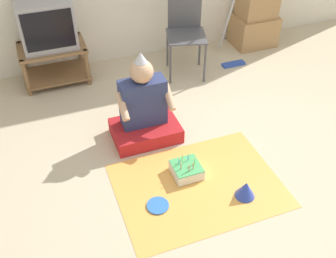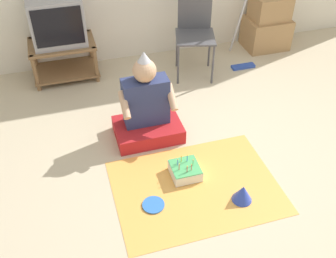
{
  "view_description": "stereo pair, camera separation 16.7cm",
  "coord_description": "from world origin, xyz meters",
  "px_view_note": "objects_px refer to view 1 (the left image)",
  "views": [
    {
      "loc": [
        -1.4,
        -2.14,
        2.39
      ],
      "look_at": [
        -0.53,
        0.19,
        0.35
      ],
      "focal_mm": 42.0,
      "sensor_mm": 36.0,
      "label": 1
    },
    {
      "loc": [
        -1.24,
        -2.19,
        2.39
      ],
      "look_at": [
        -0.53,
        0.19,
        0.35
      ],
      "focal_mm": 42.0,
      "sensor_mm": 36.0,
      "label": 2
    }
  ],
  "objects_px": {
    "tv": "(46,24)",
    "birthday_cake": "(187,170)",
    "folding_chair": "(185,27)",
    "paper_plate": "(158,205)",
    "party_hat_blue": "(246,189)",
    "cardboard_box_stack": "(255,22)",
    "person_seated": "(144,112)",
    "dust_mop": "(232,35)"
  },
  "relations": [
    {
      "from": "folding_chair",
      "to": "cardboard_box_stack",
      "type": "xyz_separation_m",
      "value": [
        1.07,
        0.3,
        -0.23
      ]
    },
    {
      "from": "cardboard_box_stack",
      "to": "paper_plate",
      "type": "height_order",
      "value": "cardboard_box_stack"
    },
    {
      "from": "dust_mop",
      "to": "party_hat_blue",
      "type": "height_order",
      "value": "dust_mop"
    },
    {
      "from": "birthday_cake",
      "to": "paper_plate",
      "type": "distance_m",
      "value": 0.42
    },
    {
      "from": "folding_chair",
      "to": "person_seated",
      "type": "distance_m",
      "value": 1.29
    },
    {
      "from": "tv",
      "to": "person_seated",
      "type": "xyz_separation_m",
      "value": [
        0.63,
        -1.28,
        -0.4
      ]
    },
    {
      "from": "tv",
      "to": "birthday_cake",
      "type": "bearing_deg",
      "value": -67.21
    },
    {
      "from": "tv",
      "to": "folding_chair",
      "type": "distance_m",
      "value": 1.46
    },
    {
      "from": "dust_mop",
      "to": "party_hat_blue",
      "type": "bearing_deg",
      "value": -114.08
    },
    {
      "from": "person_seated",
      "to": "paper_plate",
      "type": "bearing_deg",
      "value": -101.4
    },
    {
      "from": "paper_plate",
      "to": "tv",
      "type": "bearing_deg",
      "value": 102.08
    },
    {
      "from": "cardboard_box_stack",
      "to": "person_seated",
      "type": "distance_m",
      "value": 2.27
    },
    {
      "from": "person_seated",
      "to": "party_hat_blue",
      "type": "relative_size",
      "value": 5.4
    },
    {
      "from": "cardboard_box_stack",
      "to": "tv",
      "type": "bearing_deg",
      "value": 179.88
    },
    {
      "from": "folding_chair",
      "to": "paper_plate",
      "type": "distance_m",
      "value": 2.13
    },
    {
      "from": "tv",
      "to": "cardboard_box_stack",
      "type": "bearing_deg",
      "value": -0.12
    },
    {
      "from": "birthday_cake",
      "to": "party_hat_blue",
      "type": "height_order",
      "value": "birthday_cake"
    },
    {
      "from": "birthday_cake",
      "to": "party_hat_blue",
      "type": "relative_size",
      "value": 1.48
    },
    {
      "from": "cardboard_box_stack",
      "to": "birthday_cake",
      "type": "xyz_separation_m",
      "value": [
        -1.71,
        -1.89,
        -0.25
      ]
    },
    {
      "from": "folding_chair",
      "to": "cardboard_box_stack",
      "type": "relative_size",
      "value": 1.37
    },
    {
      "from": "tv",
      "to": "party_hat_blue",
      "type": "height_order",
      "value": "tv"
    },
    {
      "from": "cardboard_box_stack",
      "to": "party_hat_blue",
      "type": "distance_m",
      "value": 2.66
    },
    {
      "from": "tv",
      "to": "dust_mop",
      "type": "height_order",
      "value": "dust_mop"
    },
    {
      "from": "dust_mop",
      "to": "birthday_cake",
      "type": "bearing_deg",
      "value": -127.63
    },
    {
      "from": "dust_mop",
      "to": "birthday_cake",
      "type": "distance_m",
      "value": 2.02
    },
    {
      "from": "folding_chair",
      "to": "birthday_cake",
      "type": "bearing_deg",
      "value": -111.68
    },
    {
      "from": "tv",
      "to": "cardboard_box_stack",
      "type": "distance_m",
      "value": 2.53
    },
    {
      "from": "birthday_cake",
      "to": "party_hat_blue",
      "type": "distance_m",
      "value": 0.51
    },
    {
      "from": "folding_chair",
      "to": "dust_mop",
      "type": "relative_size",
      "value": 0.77
    },
    {
      "from": "dust_mop",
      "to": "person_seated",
      "type": "bearing_deg",
      "value": -144.94
    },
    {
      "from": "folding_chair",
      "to": "birthday_cake",
      "type": "xyz_separation_m",
      "value": [
        -0.63,
        -1.59,
        -0.48
      ]
    },
    {
      "from": "party_hat_blue",
      "to": "birthday_cake",
      "type": "bearing_deg",
      "value": 131.86
    },
    {
      "from": "person_seated",
      "to": "birthday_cake",
      "type": "xyz_separation_m",
      "value": [
        0.17,
        -0.61,
        -0.22
      ]
    },
    {
      "from": "cardboard_box_stack",
      "to": "person_seated",
      "type": "bearing_deg",
      "value": -145.7
    },
    {
      "from": "birthday_cake",
      "to": "paper_plate",
      "type": "relative_size",
      "value": 1.35
    },
    {
      "from": "paper_plate",
      "to": "folding_chair",
      "type": "bearing_deg",
      "value": 62.05
    },
    {
      "from": "folding_chair",
      "to": "tv",
      "type": "bearing_deg",
      "value": 167.85
    },
    {
      "from": "party_hat_blue",
      "to": "tv",
      "type": "bearing_deg",
      "value": 116.57
    },
    {
      "from": "folding_chair",
      "to": "cardboard_box_stack",
      "type": "bearing_deg",
      "value": 15.69
    },
    {
      "from": "tv",
      "to": "dust_mop",
      "type": "distance_m",
      "value": 2.07
    },
    {
      "from": "dust_mop",
      "to": "person_seated",
      "type": "distance_m",
      "value": 1.7
    },
    {
      "from": "birthday_cake",
      "to": "tv",
      "type": "bearing_deg",
      "value": 112.79
    }
  ]
}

